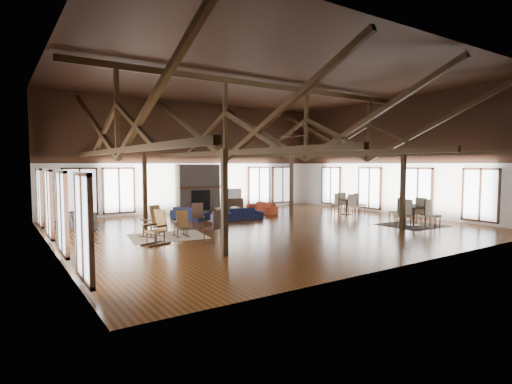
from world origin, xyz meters
TOP-DOWN VIEW (x-y plane):
  - floor at (0.00, 0.00)m, footprint 16.00×16.00m
  - ceiling at (0.00, 0.00)m, footprint 16.00×14.00m
  - wall_back at (0.00, 7.00)m, footprint 16.00×0.02m
  - wall_front at (0.00, -7.00)m, footprint 16.00×0.02m
  - wall_left at (-8.00, 0.00)m, footprint 0.02×14.00m
  - wall_right at (8.00, 0.00)m, footprint 0.02×14.00m
  - roof_truss at (0.00, 0.00)m, footprint 15.60×14.07m
  - post_grid at (0.00, 0.00)m, footprint 8.16×7.16m
  - fireplace at (0.00, 6.67)m, footprint 2.50×0.69m
  - ceiling_fan at (0.50, -1.00)m, footprint 1.60×1.60m
  - sofa_navy_front at (0.33, 2.52)m, footprint 1.87×0.91m
  - sofa_navy_left at (-1.72, 3.97)m, footprint 2.14×1.32m
  - sofa_orange at (2.54, 4.17)m, footprint 1.94×0.78m
  - coffee_table at (0.30, 3.93)m, footprint 1.22×0.68m
  - vase at (0.45, 4.02)m, footprint 0.26×0.26m
  - armchair at (-6.54, 3.63)m, footprint 1.13×1.00m
  - side_table_lamp at (-7.03, 4.51)m, footprint 0.41×0.41m
  - rocking_chair_a at (-4.69, 0.50)m, footprint 0.84×1.01m
  - rocking_chair_b at (-3.82, 0.01)m, footprint 0.46×0.78m
  - rocking_chair_c at (-4.99, -0.81)m, footprint 0.98×0.72m
  - side_chair_a at (-2.60, 1.21)m, footprint 0.63×0.63m
  - side_chair_b at (-3.37, -1.68)m, footprint 0.61×0.61m
  - cafe_table_near at (5.41, -3.03)m, footprint 2.21×2.21m
  - cafe_table_far at (5.95, 1.32)m, footprint 2.08×2.08m
  - cup_near at (5.49, -2.98)m, footprint 0.13×0.13m
  - cup_far at (5.86, 1.22)m, footprint 0.16×0.16m
  - tv_console at (2.21, 6.75)m, footprint 1.24×0.46m
  - television at (2.25, 6.75)m, footprint 1.00×0.18m
  - rug_tan at (-4.23, 0.32)m, footprint 2.91×2.44m
  - rug_navy at (0.24, 3.93)m, footprint 3.32×2.59m
  - rug_dark at (5.47, -2.93)m, footprint 2.46×2.25m

SIDE VIEW (x-z plane):
  - floor at x=0.00m, z-range 0.00..0.00m
  - rug_tan at x=-4.23m, z-range 0.00..0.01m
  - rug_navy at x=0.24m, z-range 0.00..0.01m
  - rug_dark at x=5.47m, z-range 0.00..0.01m
  - sofa_navy_front at x=0.33m, z-range 0.00..0.53m
  - sofa_orange at x=2.54m, z-range 0.00..0.56m
  - sofa_navy_left at x=-1.72m, z-range 0.00..0.59m
  - tv_console at x=2.21m, z-range 0.00..0.62m
  - armchair at x=-6.54m, z-range 0.00..0.72m
  - coffee_table at x=0.30m, z-range 0.17..0.62m
  - side_table_lamp at x=-7.03m, z-range -0.13..0.93m
  - rocking_chair_b at x=-3.82m, z-range -0.03..0.94m
  - cafe_table_far at x=5.95m, z-range 0.00..1.06m
  - rocking_chair_c at x=-4.99m, z-range -0.03..1.10m
  - rocking_chair_a at x=-4.69m, z-range -0.03..1.12m
  - vase at x=0.45m, z-range 0.45..0.66m
  - cafe_table_near at x=5.41m, z-range 0.00..1.14m
  - side_chair_a at x=-2.60m, z-range 0.09..1.15m
  - side_chair_b at x=-3.37m, z-range 0.09..1.19m
  - cup_far at x=5.86m, z-range 0.77..0.87m
  - cup_near at x=5.49m, z-range 0.82..0.92m
  - television at x=2.25m, z-range 0.62..1.19m
  - fireplace at x=0.00m, z-range -0.01..2.59m
  - post_grid at x=0.00m, z-range 0.00..3.05m
  - wall_back at x=0.00m, z-range 0.00..6.00m
  - wall_front at x=0.00m, z-range 0.00..6.00m
  - wall_left at x=-8.00m, z-range 0.00..6.00m
  - wall_right at x=8.00m, z-range 0.00..6.00m
  - ceiling_fan at x=0.50m, z-range 3.36..4.11m
  - roof_truss at x=0.00m, z-range 2.46..5.60m
  - ceiling at x=0.00m, z-range 5.99..6.01m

